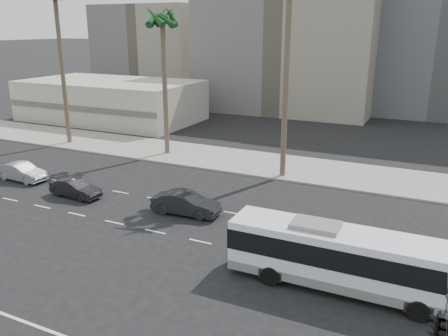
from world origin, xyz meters
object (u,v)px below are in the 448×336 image
Objects in this scene: car_a at (186,203)px; palm_mid at (162,22)px; city_bus at (343,257)px; car_b at (75,188)px; car_c at (22,172)px.

car_a is 0.33× the size of palm_mid.
car_a is (-10.81, 4.47, -0.86)m from city_bus.
city_bus reaches higher than car_b.
city_bus is at bearing -97.12° from car_b.
palm_mid is at bearing -26.91° from car_c.
car_b is 16.73m from palm_mid.
city_bus is at bearing -99.22° from car_c.
city_bus is 26.19m from car_c.
city_bus is 2.50× the size of car_c.
car_c is at bearing -118.22° from palm_mid.
car_c is at bearing 169.16° from city_bus.
palm_mid is (6.11, 11.39, 11.21)m from car_c.
palm_mid is at bearing 5.02° from car_b.
palm_mid reaches higher than car_c.
city_bus is 2.38× the size of car_a.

